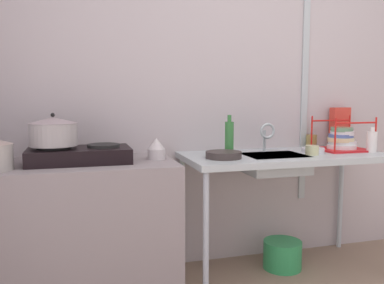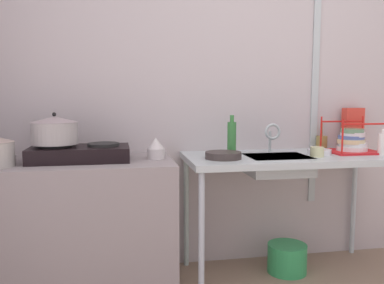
{
  "view_description": "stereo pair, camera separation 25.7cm",
  "coord_description": "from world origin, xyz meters",
  "px_view_note": "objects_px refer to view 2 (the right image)",
  "views": [
    {
      "loc": [
        -1.39,
        -1.1,
        1.21
      ],
      "look_at": [
        -0.68,
        1.35,
        0.92
      ],
      "focal_mm": 38.09,
      "sensor_mm": 36.0,
      "label": 1
    },
    {
      "loc": [
        -1.14,
        -1.16,
        1.21
      ],
      "look_at": [
        -0.68,
        1.35,
        0.92
      ],
      "focal_mm": 38.09,
      "sensor_mm": 36.0,
      "label": 2
    }
  ],
  "objects_px": {
    "sink_basin": "(277,165)",
    "bottle_by_rack": "(383,143)",
    "percolator": "(156,149)",
    "dish_rack": "(352,142)",
    "frying_pan": "(223,155)",
    "stove": "(80,153)",
    "bottle_by_sink": "(232,138)",
    "pot_on_left_burner": "(55,130)",
    "cereal_box": "(353,128)",
    "bucket_on_floor": "(287,258)",
    "faucet": "(272,134)",
    "utensil_jar": "(322,142)",
    "small_bowl_on_drainboard": "(319,152)",
    "cup_by_rack": "(317,152)"
  },
  "relations": [
    {
      "from": "sink_basin",
      "to": "bottle_by_rack",
      "type": "bearing_deg",
      "value": -5.55
    },
    {
      "from": "percolator",
      "to": "dish_rack",
      "type": "xyz_separation_m",
      "value": [
        1.37,
        0.05,
        0.01
      ]
    },
    {
      "from": "frying_pan",
      "to": "sink_basin",
      "type": "bearing_deg",
      "value": 6.9
    },
    {
      "from": "percolator",
      "to": "dish_rack",
      "type": "height_order",
      "value": "dish_rack"
    },
    {
      "from": "stove",
      "to": "bottle_by_sink",
      "type": "relative_size",
      "value": 2.22
    },
    {
      "from": "dish_rack",
      "to": "pot_on_left_burner",
      "type": "bearing_deg",
      "value": -178.57
    },
    {
      "from": "bottle_by_sink",
      "to": "cereal_box",
      "type": "distance_m",
      "value": 1.01
    },
    {
      "from": "bucket_on_floor",
      "to": "cereal_box",
      "type": "bearing_deg",
      "value": 21.23
    },
    {
      "from": "bucket_on_floor",
      "to": "bottle_by_sink",
      "type": "bearing_deg",
      "value": 172.61
    },
    {
      "from": "faucet",
      "to": "utensil_jar",
      "type": "relative_size",
      "value": 1.06
    },
    {
      "from": "small_bowl_on_drainboard",
      "to": "utensil_jar",
      "type": "relative_size",
      "value": 0.81
    },
    {
      "from": "stove",
      "to": "utensil_jar",
      "type": "distance_m",
      "value": 1.73
    },
    {
      "from": "faucet",
      "to": "bottle_by_rack",
      "type": "relative_size",
      "value": 1.16
    },
    {
      "from": "frying_pan",
      "to": "cup_by_rack",
      "type": "xyz_separation_m",
      "value": [
        0.62,
        -0.02,
        0.01
      ]
    },
    {
      "from": "cup_by_rack",
      "to": "faucet",
      "type": "bearing_deg",
      "value": 134.72
    },
    {
      "from": "bucket_on_floor",
      "to": "faucet",
      "type": "bearing_deg",
      "value": 131.24
    },
    {
      "from": "pot_on_left_burner",
      "to": "frying_pan",
      "type": "distance_m",
      "value": 1.03
    },
    {
      "from": "percolator",
      "to": "bottle_by_sink",
      "type": "height_order",
      "value": "bottle_by_sink"
    },
    {
      "from": "pot_on_left_burner",
      "to": "bucket_on_floor",
      "type": "height_order",
      "value": "pot_on_left_burner"
    },
    {
      "from": "cereal_box",
      "to": "faucet",
      "type": "bearing_deg",
      "value": -175.87
    },
    {
      "from": "frying_pan",
      "to": "pot_on_left_burner",
      "type": "bearing_deg",
      "value": 175.92
    },
    {
      "from": "frying_pan",
      "to": "cup_by_rack",
      "type": "relative_size",
      "value": 2.6
    },
    {
      "from": "dish_rack",
      "to": "small_bowl_on_drainboard",
      "type": "height_order",
      "value": "dish_rack"
    },
    {
      "from": "bucket_on_floor",
      "to": "dish_rack",
      "type": "bearing_deg",
      "value": 2.71
    },
    {
      "from": "bottle_by_sink",
      "to": "bottle_by_rack",
      "type": "bearing_deg",
      "value": -9.9
    },
    {
      "from": "dish_rack",
      "to": "utensil_jar",
      "type": "bearing_deg",
      "value": 120.89
    },
    {
      "from": "frying_pan",
      "to": "cup_by_rack",
      "type": "bearing_deg",
      "value": -2.1
    },
    {
      "from": "sink_basin",
      "to": "small_bowl_on_drainboard",
      "type": "distance_m",
      "value": 0.31
    },
    {
      "from": "pot_on_left_burner",
      "to": "utensil_jar",
      "type": "relative_size",
      "value": 1.44
    },
    {
      "from": "pot_on_left_burner",
      "to": "utensil_jar",
      "type": "height_order",
      "value": "pot_on_left_burner"
    },
    {
      "from": "small_bowl_on_drainboard",
      "to": "cup_by_rack",
      "type": "bearing_deg",
      "value": -126.37
    },
    {
      "from": "stove",
      "to": "dish_rack",
      "type": "bearing_deg",
      "value": 1.54
    },
    {
      "from": "faucet",
      "to": "bottle_by_rack",
      "type": "distance_m",
      "value": 0.73
    },
    {
      "from": "stove",
      "to": "percolator",
      "type": "relative_size",
      "value": 4.4
    },
    {
      "from": "faucet",
      "to": "bottle_by_rack",
      "type": "height_order",
      "value": "faucet"
    },
    {
      "from": "dish_rack",
      "to": "cup_by_rack",
      "type": "height_order",
      "value": "dish_rack"
    },
    {
      "from": "stove",
      "to": "cereal_box",
      "type": "distance_m",
      "value": 1.98
    },
    {
      "from": "sink_basin",
      "to": "cereal_box",
      "type": "relative_size",
      "value": 1.34
    },
    {
      "from": "percolator",
      "to": "sink_basin",
      "type": "xyz_separation_m",
      "value": [
        0.79,
        -0.02,
        -0.12
      ]
    },
    {
      "from": "stove",
      "to": "faucet",
      "type": "relative_size",
      "value": 2.88
    },
    {
      "from": "dish_rack",
      "to": "small_bowl_on_drainboard",
      "type": "xyz_separation_m",
      "value": [
        -0.28,
        -0.07,
        -0.05
      ]
    },
    {
      "from": "cup_by_rack",
      "to": "bottle_by_sink",
      "type": "bearing_deg",
      "value": 161.72
    },
    {
      "from": "percolator",
      "to": "frying_pan",
      "type": "relative_size",
      "value": 0.59
    },
    {
      "from": "bottle_by_rack",
      "to": "bucket_on_floor",
      "type": "height_order",
      "value": "bottle_by_rack"
    },
    {
      "from": "bottle_by_sink",
      "to": "bucket_on_floor",
      "type": "relative_size",
      "value": 0.99
    },
    {
      "from": "bottle_by_sink",
      "to": "sink_basin",
      "type": "bearing_deg",
      "value": -20.34
    },
    {
      "from": "percolator",
      "to": "bucket_on_floor",
      "type": "bearing_deg",
      "value": 2.04
    },
    {
      "from": "stove",
      "to": "percolator",
      "type": "bearing_deg",
      "value": -0.64
    },
    {
      "from": "bottle_by_sink",
      "to": "bucket_on_floor",
      "type": "bearing_deg",
      "value": -7.39
    },
    {
      "from": "stove",
      "to": "sink_basin",
      "type": "height_order",
      "value": "stove"
    }
  ]
}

